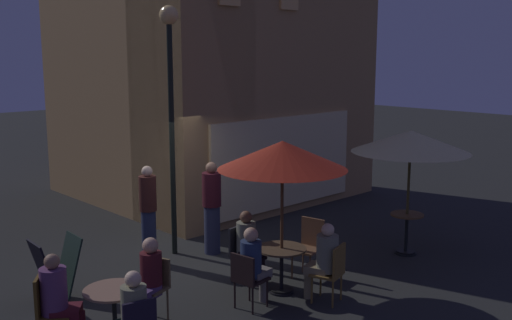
{
  "coord_description": "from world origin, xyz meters",
  "views": [
    {
      "loc": [
        -6.14,
        -8.33,
        3.74
      ],
      "look_at": [
        1.79,
        0.06,
        1.66
      ],
      "focal_mm": 41.93,
      "sensor_mm": 36.0,
      "label": 1
    }
  ],
  "objects_px": {
    "cafe_chair_5": "(155,283)",
    "patron_seated_3": "(133,314)",
    "cafe_chair_2": "(242,249)",
    "cafe_chair_6": "(47,306)",
    "cafe_chair_3": "(247,276)",
    "patron_standing_7": "(148,214)",
    "cafe_table_2": "(114,303)",
    "patio_umbrella_1": "(411,142)",
    "patron_seated_0": "(324,257)",
    "cafe_chair_1": "(310,242)",
    "patron_standing_6": "(212,208)",
    "cafe_chair_0": "(333,269)",
    "cafe_table_1": "(407,227)",
    "patron_seated_5": "(58,296)",
    "patron_seated_4": "(149,276)",
    "patio_umbrella_0": "(282,156)",
    "street_lamp_near_corner": "(170,82)",
    "menu_sandwich_board": "(56,269)",
    "patron_seated_1": "(249,243)",
    "patron_seated_2": "(253,262)",
    "cafe_table_0": "(282,259)"
  },
  "relations": [
    {
      "from": "patron_seated_5",
      "to": "patron_standing_6",
      "type": "relative_size",
      "value": 0.73
    },
    {
      "from": "street_lamp_near_corner",
      "to": "patron_seated_2",
      "type": "distance_m",
      "value": 3.79
    },
    {
      "from": "patron_seated_3",
      "to": "patron_standing_7",
      "type": "xyz_separation_m",
      "value": [
        2.2,
        3.0,
        0.21
      ]
    },
    {
      "from": "cafe_table_1",
      "to": "patron_seated_2",
      "type": "relative_size",
      "value": 0.63
    },
    {
      "from": "cafe_table_2",
      "to": "cafe_chair_0",
      "type": "distance_m",
      "value": 3.26
    },
    {
      "from": "patron_standing_6",
      "to": "patron_seated_1",
      "type": "bearing_deg",
      "value": 136.1
    },
    {
      "from": "cafe_table_0",
      "to": "patron_seated_5",
      "type": "bearing_deg",
      "value": 169.08
    },
    {
      "from": "cafe_chair_5",
      "to": "patron_seated_3",
      "type": "xyz_separation_m",
      "value": [
        -0.95,
        -0.95,
        0.15
      ]
    },
    {
      "from": "patron_seated_4",
      "to": "cafe_table_2",
      "type": "bearing_deg",
      "value": -0.0
    },
    {
      "from": "cafe_table_2",
      "to": "patron_standing_7",
      "type": "bearing_deg",
      "value": 48.48
    },
    {
      "from": "cafe_table_1",
      "to": "patron_seated_5",
      "type": "height_order",
      "value": "patron_seated_5"
    },
    {
      "from": "cafe_chair_1",
      "to": "street_lamp_near_corner",
      "type": "bearing_deg",
      "value": -79.34
    },
    {
      "from": "cafe_table_0",
      "to": "patron_standing_6",
      "type": "xyz_separation_m",
      "value": [
        0.39,
        2.21,
        0.34
      ]
    },
    {
      "from": "menu_sandwich_board",
      "to": "patron_seated_4",
      "type": "relative_size",
      "value": 0.79
    },
    {
      "from": "cafe_chair_0",
      "to": "cafe_chair_5",
      "type": "bearing_deg",
      "value": 41.91
    },
    {
      "from": "cafe_table_2",
      "to": "cafe_chair_6",
      "type": "xyz_separation_m",
      "value": [
        -0.67,
        0.49,
        0.01
      ]
    },
    {
      "from": "cafe_chair_0",
      "to": "patron_seated_5",
      "type": "xyz_separation_m",
      "value": [
        -3.63,
        1.47,
        0.17
      ]
    },
    {
      "from": "street_lamp_near_corner",
      "to": "cafe_chair_2",
      "type": "relative_size",
      "value": 4.95
    },
    {
      "from": "patron_seated_1",
      "to": "patron_standing_6",
      "type": "relative_size",
      "value": 0.69
    },
    {
      "from": "street_lamp_near_corner",
      "to": "patron_seated_3",
      "type": "distance_m",
      "value": 4.9
    },
    {
      "from": "cafe_table_1",
      "to": "patron_seated_0",
      "type": "height_order",
      "value": "patron_seated_0"
    },
    {
      "from": "street_lamp_near_corner",
      "to": "patron_standing_7",
      "type": "bearing_deg",
      "value": -170.3
    },
    {
      "from": "cafe_chair_3",
      "to": "patron_standing_7",
      "type": "xyz_separation_m",
      "value": [
        0.07,
        2.68,
        0.39
      ]
    },
    {
      "from": "patron_standing_7",
      "to": "patio_umbrella_1",
      "type": "bearing_deg",
      "value": -8.65
    },
    {
      "from": "cafe_table_1",
      "to": "cafe_chair_1",
      "type": "bearing_deg",
      "value": 167.23
    },
    {
      "from": "menu_sandwich_board",
      "to": "cafe_chair_3",
      "type": "height_order",
      "value": "menu_sandwich_board"
    },
    {
      "from": "patron_seated_0",
      "to": "patron_standing_7",
      "type": "height_order",
      "value": "patron_standing_7"
    },
    {
      "from": "patron_standing_6",
      "to": "patron_seated_5",
      "type": "bearing_deg",
      "value": 86.45
    },
    {
      "from": "patron_standing_7",
      "to": "patron_seated_0",
      "type": "bearing_deg",
      "value": -44.41
    },
    {
      "from": "cafe_chair_0",
      "to": "patron_standing_7",
      "type": "bearing_deg",
      "value": -0.62
    },
    {
      "from": "menu_sandwich_board",
      "to": "cafe_chair_2",
      "type": "distance_m",
      "value": 2.91
    },
    {
      "from": "street_lamp_near_corner",
      "to": "patron_seated_0",
      "type": "xyz_separation_m",
      "value": [
        0.35,
        -3.36,
        -2.53
      ]
    },
    {
      "from": "patio_umbrella_0",
      "to": "patron_seated_2",
      "type": "relative_size",
      "value": 1.96
    },
    {
      "from": "cafe_chair_5",
      "to": "patron_seated_1",
      "type": "height_order",
      "value": "patron_seated_1"
    },
    {
      "from": "patio_umbrella_1",
      "to": "patron_seated_0",
      "type": "bearing_deg",
      "value": -172.93
    },
    {
      "from": "cafe_chair_1",
      "to": "patron_standing_6",
      "type": "height_order",
      "value": "patron_standing_6"
    },
    {
      "from": "cafe_chair_1",
      "to": "patron_seated_4",
      "type": "bearing_deg",
      "value": -16.82
    },
    {
      "from": "patio_umbrella_0",
      "to": "cafe_chair_6",
      "type": "xyz_separation_m",
      "value": [
        -3.49,
        0.74,
        -1.61
      ]
    },
    {
      "from": "patio_umbrella_0",
      "to": "menu_sandwich_board",
      "type": "bearing_deg",
      "value": 142.14
    },
    {
      "from": "patron_standing_6",
      "to": "patron_seated_3",
      "type": "bearing_deg",
      "value": 102.13
    },
    {
      "from": "menu_sandwich_board",
      "to": "patio_umbrella_1",
      "type": "bearing_deg",
      "value": -19.92
    },
    {
      "from": "cafe_chair_3",
      "to": "street_lamp_near_corner",
      "type": "bearing_deg",
      "value": 68.38
    },
    {
      "from": "cafe_table_2",
      "to": "cafe_chair_0",
      "type": "height_order",
      "value": "cafe_chair_0"
    },
    {
      "from": "cafe_table_2",
      "to": "cafe_chair_1",
      "type": "bearing_deg",
      "value": -1.42
    },
    {
      "from": "cafe_chair_5",
      "to": "patron_seated_5",
      "type": "bearing_deg",
      "value": -23.98
    },
    {
      "from": "menu_sandwich_board",
      "to": "patron_seated_3",
      "type": "bearing_deg",
      "value": -92.14
    },
    {
      "from": "cafe_chair_5",
      "to": "patron_seated_3",
      "type": "height_order",
      "value": "patron_seated_3"
    },
    {
      "from": "cafe_chair_2",
      "to": "cafe_chair_6",
      "type": "bearing_deg",
      "value": -99.3
    },
    {
      "from": "cafe_table_1",
      "to": "cafe_chair_0",
      "type": "height_order",
      "value": "cafe_chair_0"
    },
    {
      "from": "cafe_chair_3",
      "to": "patron_seated_3",
      "type": "height_order",
      "value": "patron_seated_3"
    }
  ]
}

